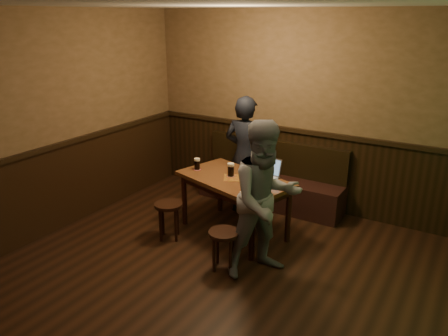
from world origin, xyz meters
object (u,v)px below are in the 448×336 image
stool_left (169,210)px  pint_right (264,184)px  pint_mid (231,170)px  person_suit (245,156)px  bench (270,184)px  person_grey (266,200)px  stool_right (224,239)px  pub_table (234,185)px  pint_left (197,164)px  laptop (267,172)px

stool_left → pint_right: pint_right is taller
pint_mid → person_suit: person_suit is taller
bench → person_grey: bearing=-66.6°
pint_mid → pint_right: bearing=-20.1°
stool_right → person_suit: (-0.53, 1.45, 0.48)m
pub_table → pint_left: bearing=-164.9°
bench → pint_left: bench is taller
stool_right → person_grey: person_grey is taller
bench → person_grey: 1.94m
pub_table → person_grey: bearing=-24.0°
laptop → person_suit: (-0.52, 0.39, 0.02)m
pint_left → pint_right: 1.09m
stool_right → pint_mid: pint_mid is taller
person_suit → stool_right: bearing=108.5°
stool_left → stool_right: stool_left is taller
laptop → person_grey: bearing=-57.4°
pint_left → pint_mid: bearing=1.8°
bench → pub_table: bearing=-90.0°
pub_table → person_grey: person_grey is taller
pint_left → laptop: laptop is taller
pint_right → person_grey: (0.24, -0.45, 0.01)m
stool_left → pint_right: (1.13, 0.38, 0.46)m
pub_table → stool_right: bearing=-51.2°
stool_left → person_grey: person_grey is taller
stool_right → pint_right: pint_right is taller
person_suit → laptop: bearing=141.5°
pub_table → person_suit: bearing=123.3°
pint_left → laptop: (0.91, 0.23, -0.02)m
pub_table → person_grey: 0.99m
bench → person_grey: (0.74, -1.71, 0.55)m
pub_table → pint_mid: bearing=174.6°
pint_left → pub_table: bearing=-1.1°
pub_table → stool_left: (-0.63, -0.56, -0.28)m
bench → laptop: 1.04m
bench → stool_right: size_ratio=4.76×
person_suit → person_grey: size_ratio=0.98×
person_grey → laptop: bearing=61.4°
person_grey → person_suit: bearing=72.6°
stool_left → pub_table: bearing=41.6°
pint_left → person_grey: person_grey is taller
person_suit → person_grey: person_grey is taller
pint_mid → pint_right: pint_mid is taller
stool_right → person_grey: bearing=24.5°
laptop → person_suit: 0.65m
pub_table → person_grey: size_ratio=0.93×
pub_table → laptop: size_ratio=4.38×
pint_mid → stool_left: bearing=-133.7°
pub_table → person_suit: size_ratio=0.94×
pub_table → pint_right: size_ratio=9.41×
pint_left → laptop: 0.94m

